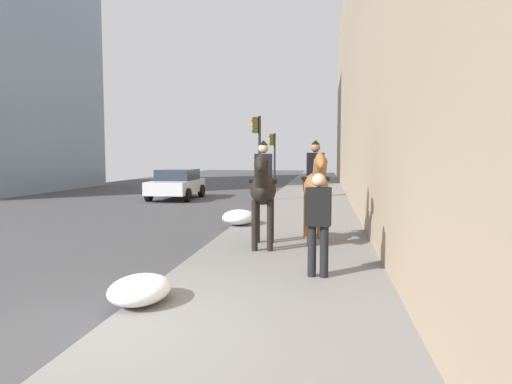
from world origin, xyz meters
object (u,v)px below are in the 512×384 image
(mounted_horse_near, at_px, (263,188))
(car_near_lane, at_px, (177,183))
(traffic_light_near_curb, at_px, (258,145))
(traffic_light_far_curb, at_px, (273,152))
(pedestrian_greeting, at_px, (318,218))
(mounted_horse_far, at_px, (316,185))

(mounted_horse_near, distance_m, car_near_lane, 12.77)
(traffic_light_near_curb, relative_size, traffic_light_far_curb, 1.10)
(mounted_horse_near, relative_size, traffic_light_far_curb, 0.66)
(mounted_horse_near, relative_size, pedestrian_greeting, 1.36)
(mounted_horse_near, distance_m, traffic_light_near_curb, 10.46)
(car_near_lane, height_order, traffic_light_near_curb, traffic_light_near_curb)
(mounted_horse_near, distance_m, mounted_horse_far, 1.30)
(pedestrian_greeting, relative_size, car_near_lane, 0.42)
(mounted_horse_far, distance_m, traffic_light_near_curb, 10.05)
(mounted_horse_near, xyz_separation_m, traffic_light_near_curb, (10.26, 1.66, 1.17))
(mounted_horse_far, distance_m, pedestrian_greeting, 2.93)
(car_near_lane, bearing_deg, pedestrian_greeting, 26.20)
(pedestrian_greeting, distance_m, car_near_lane, 15.30)
(pedestrian_greeting, height_order, traffic_light_far_curb, traffic_light_far_curb)
(mounted_horse_near, height_order, mounted_horse_far, mounted_horse_far)
(car_near_lane, relative_size, traffic_light_near_curb, 1.06)
(mounted_horse_far, xyz_separation_m, traffic_light_far_curb, (17.78, 3.01, 0.92))
(car_near_lane, distance_m, traffic_light_near_curb, 4.64)
(mounted_horse_near, bearing_deg, traffic_light_near_curb, -176.08)
(pedestrian_greeting, bearing_deg, mounted_horse_near, 33.42)
(pedestrian_greeting, bearing_deg, traffic_light_near_curb, 17.84)
(mounted_horse_near, xyz_separation_m, mounted_horse_far, (0.67, -1.11, 0.02))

